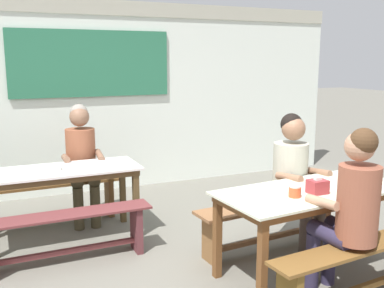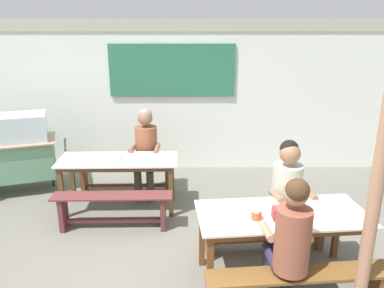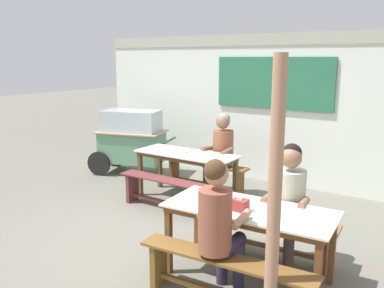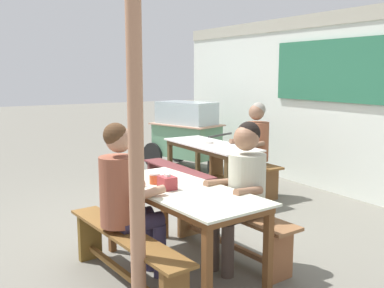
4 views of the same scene
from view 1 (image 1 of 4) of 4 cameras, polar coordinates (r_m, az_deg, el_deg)
The scene contains 14 objects.
ground_plane at distance 3.97m, azimuth -3.44°, elevation -16.52°, with size 40.00×40.00×0.00m, color slate.
backdrop_wall at distance 6.26m, azimuth -12.59°, elevation 6.40°, with size 7.56×0.23×2.60m.
dining_table_far at distance 4.63m, azimuth -16.91°, elevation -4.11°, with size 1.63×0.65×0.75m.
dining_table_near at distance 3.90m, azimuth 15.22°, elevation -6.67°, with size 1.72×0.87×0.75m.
bench_far_back at distance 5.25m, azimuth -17.53°, elevation -6.35°, with size 1.54×0.29×0.47m.
bench_far_front at distance 4.22m, azimuth -15.59°, elevation -10.79°, with size 1.51×0.29×0.47m.
bench_near_back at distance 4.41m, azimuth 9.95°, elevation -9.27°, with size 1.57×0.44×0.47m.
bench_near_front at distance 3.68m, azimuth 21.08°, elevation -14.18°, with size 1.67×0.39×0.47m.
person_right_near_table at distance 4.39m, azimuth 13.05°, elevation -3.38°, with size 0.48×0.55×1.32m.
person_center_facing at distance 5.13m, azimuth -14.01°, elevation -1.37°, with size 0.45×0.56×1.33m.
person_near_front at distance 3.49m, azimuth 19.70°, elevation -7.33°, with size 0.43×0.54×1.35m.
tissue_box at distance 3.76m, azimuth 15.84°, elevation -5.27°, with size 0.15×0.12×0.14m.
condiment_jar at distance 3.62m, azimuth 13.08°, elevation -5.93°, with size 0.10×0.10×0.10m.
soup_bowl at distance 4.57m, azimuth -17.41°, elevation -2.98°, with size 0.16×0.16×0.04m, color silver.
Camera 1 is at (-1.20, -3.32, 1.82)m, focal length 41.48 mm.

